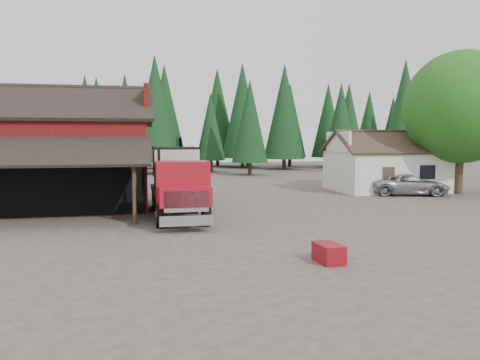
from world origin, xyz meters
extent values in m
plane|color=#463C37|center=(0.00, 0.00, 0.00)|extent=(120.00, 120.00, 0.00)
cube|color=maroon|center=(-11.00, 10.00, 2.50)|extent=(12.00, 10.00, 5.00)
cube|color=black|center=(-11.00, 7.50, 6.00)|extent=(12.80, 5.53, 2.35)
cube|color=black|center=(-11.00, 12.50, 6.00)|extent=(12.80, 5.53, 2.35)
cube|color=maroon|center=(-5.00, 10.00, 6.00)|extent=(0.25, 7.00, 2.00)
cube|color=black|center=(-11.00, 3.40, 3.40)|extent=(12.40, 3.53, 1.44)
cylinder|color=#382619|center=(-5.60, 2.10, 1.40)|extent=(0.20, 0.20, 2.80)
cube|color=black|center=(-11.00, 4.95, 2.00)|extent=(11.70, 0.08, 3.90)
cube|color=silver|center=(13.00, 13.00, 1.50)|extent=(8.00, 6.00, 3.00)
cube|color=#38281E|center=(13.00, 11.50, 3.75)|extent=(8.60, 3.42, 1.80)
cube|color=#38281E|center=(13.00, 14.50, 3.75)|extent=(8.60, 3.42, 1.80)
cube|color=silver|center=(9.00, 13.00, 3.75)|extent=(0.20, 4.20, 1.50)
cube|color=silver|center=(17.00, 13.00, 3.75)|extent=(0.20, 4.20, 1.50)
cube|color=#38281E|center=(11.50, 9.98, 1.00)|extent=(0.90, 0.06, 2.00)
cube|color=black|center=(14.50, 9.98, 1.60)|extent=(1.20, 0.06, 1.00)
cylinder|color=#382619|center=(17.00, 10.00, 1.60)|extent=(0.60, 0.60, 3.20)
sphere|color=#155E16|center=(17.00, 10.00, 6.20)|extent=(8.00, 8.00, 8.00)
sphere|color=#155E16|center=(15.80, 10.80, 5.00)|extent=(4.40, 4.40, 4.40)
cylinder|color=#382619|center=(6.00, 30.00, 0.80)|extent=(0.44, 0.44, 1.60)
cone|color=#103218|center=(6.00, 30.00, 5.90)|extent=(3.96, 3.96, 9.00)
cylinder|color=#382619|center=(22.00, 26.00, 0.80)|extent=(0.44, 0.44, 1.60)
cone|color=#103218|center=(22.00, 26.00, 6.90)|extent=(4.84, 4.84, 11.00)
cylinder|color=#382619|center=(-4.00, 34.00, 0.80)|extent=(0.44, 0.44, 1.60)
cone|color=#103218|center=(-4.00, 34.00, 7.40)|extent=(5.28, 5.28, 12.00)
cylinder|color=black|center=(-4.48, 1.02, 0.54)|extent=(0.37, 1.09, 1.09)
cylinder|color=black|center=(-2.41, 1.06, 0.54)|extent=(0.37, 1.09, 1.09)
cylinder|color=black|center=(-4.57, 5.76, 0.54)|extent=(0.37, 1.09, 1.09)
cylinder|color=black|center=(-2.50, 5.80, 0.54)|extent=(0.37, 1.09, 1.09)
cylinder|color=black|center=(-4.60, 7.14, 0.54)|extent=(0.37, 1.09, 1.09)
cylinder|color=black|center=(-2.52, 7.18, 0.54)|extent=(0.37, 1.09, 1.09)
cube|color=black|center=(-3.50, 4.20, 0.94)|extent=(1.25, 8.51, 0.39)
cube|color=silver|center=(-3.42, -0.49, 0.54)|extent=(2.27, 0.22, 0.44)
cube|color=silver|center=(-3.42, -0.39, 1.33)|extent=(1.88, 0.13, 0.89)
cube|color=maroon|center=(-3.43, 0.20, 1.48)|extent=(2.24, 1.32, 0.84)
cube|color=maroon|center=(-3.45, 1.48, 2.02)|extent=(2.40, 1.72, 1.83)
cube|color=black|center=(-3.44, 0.69, 2.32)|extent=(2.07, 0.12, 0.89)
cylinder|color=black|center=(-4.46, 2.35, 2.57)|extent=(0.14, 0.14, 1.78)
cube|color=black|center=(-3.47, 2.47, 1.97)|extent=(2.42, 0.16, 1.58)
cube|color=black|center=(-3.53, 5.58, 1.20)|extent=(2.62, 5.77, 0.16)
cube|color=beige|center=(-3.53, 5.58, 2.66)|extent=(2.33, 3.30, 1.58)
cone|color=beige|center=(-3.53, 5.58, 1.68)|extent=(2.21, 2.21, 0.69)
cube|color=black|center=(-3.53, 5.58, 3.47)|extent=(2.43, 3.40, 0.08)
cylinder|color=black|center=(-2.96, 6.97, 2.57)|extent=(0.70, 2.16, 3.01)
cube|color=maroon|center=(-4.17, 7.94, 1.48)|extent=(0.61, 0.80, 0.44)
cylinder|color=silver|center=(-2.33, 2.15, 0.84)|extent=(0.57, 1.00, 0.55)
imported|color=#9DA1A5|center=(13.10, 10.00, 0.75)|extent=(5.87, 3.87, 1.50)
cube|color=maroon|center=(0.65, -6.00, 0.30)|extent=(0.81, 1.16, 0.60)
camera|label=1|loc=(-4.99, -19.83, 3.93)|focal=35.00mm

